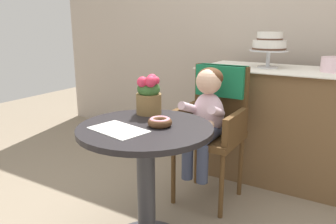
{
  "coord_description": "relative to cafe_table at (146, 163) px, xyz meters",
  "views": [
    {
      "loc": [
        0.98,
        -1.38,
        1.25
      ],
      "look_at": [
        0.05,
        0.15,
        0.77
      ],
      "focal_mm": 36.08,
      "sensor_mm": 36.0,
      "label": 1
    }
  ],
  "objects": [
    {
      "name": "paper_napkin",
      "position": [
        -0.08,
        -0.12,
        0.21
      ],
      "size": [
        0.32,
        0.24,
        0.0
      ],
      "primitive_type": "cube",
      "rotation": [
        0.0,
        0.0,
        -0.21
      ],
      "color": "white",
      "rests_on": "cafe_table"
    },
    {
      "name": "back_wall",
      "position": [
        0.0,
        1.85,
        0.84
      ],
      "size": [
        4.8,
        0.1,
        2.7
      ],
      "primitive_type": "cube",
      "color": "#B2A393",
      "rests_on": "ground"
    },
    {
      "name": "cafe_table",
      "position": [
        0.0,
        0.0,
        0.0
      ],
      "size": [
        0.72,
        0.72,
        0.72
      ],
      "color": "black",
      "rests_on": "ground"
    },
    {
      "name": "tiered_cake_stand",
      "position": [
        0.27,
        1.3,
        0.57
      ],
      "size": [
        0.3,
        0.3,
        0.28
      ],
      "color": "silver",
      "rests_on": "display_counter"
    },
    {
      "name": "wicker_chair",
      "position": [
        0.07,
        0.76,
        0.13
      ],
      "size": [
        0.42,
        0.45,
        0.95
      ],
      "rotation": [
        0.0,
        0.0,
        -0.11
      ],
      "color": "brown",
      "rests_on": "ground"
    },
    {
      "name": "display_counter",
      "position": [
        0.55,
        1.3,
        -0.05
      ],
      "size": [
        1.56,
        0.62,
        0.9
      ],
      "color": "brown",
      "rests_on": "ground"
    },
    {
      "name": "seated_child",
      "position": [
        0.07,
        0.61,
        0.17
      ],
      "size": [
        0.27,
        0.32,
        0.73
      ],
      "color": "silver",
      "rests_on": "ground"
    },
    {
      "name": "flower_vase",
      "position": [
        -0.13,
        0.22,
        0.33
      ],
      "size": [
        0.15,
        0.16,
        0.24
      ],
      "color": "brown",
      "rests_on": "cafe_table"
    },
    {
      "name": "donut_front",
      "position": [
        0.07,
        0.04,
        0.24
      ],
      "size": [
        0.13,
        0.13,
        0.05
      ],
      "color": "#4C2D19",
      "rests_on": "cafe_table"
    }
  ]
}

